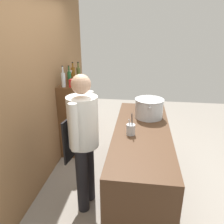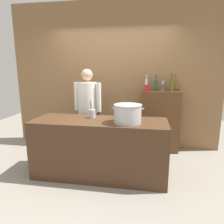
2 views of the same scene
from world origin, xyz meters
TOP-DOWN VIEW (x-y plane):
  - ground_plane at (0.00, 0.00)m, footprint 8.00×8.00m
  - brick_back_panel at (0.00, 1.40)m, footprint 4.40×0.10m
  - prep_counter at (0.00, 0.00)m, footprint 2.05×0.70m
  - bar_cabinet at (0.98, 1.19)m, footprint 0.76×0.32m
  - chef at (-0.37, 0.66)m, footprint 0.52×0.38m
  - stockpot_large at (0.44, -0.09)m, footprint 0.46×0.41m
  - utensil_crock at (-0.15, 0.14)m, footprint 0.10×0.10m
  - wine_bottle_olive at (1.16, 1.13)m, footprint 0.07×0.07m
  - wine_bottle_amber at (1.25, 1.25)m, footprint 0.07×0.07m
  - wine_bottle_green at (0.87, 1.20)m, footprint 0.06×0.06m
  - wine_bottle_clear at (0.69, 1.23)m, footprint 0.06×0.06m
  - wine_glass_tall at (1.01, 1.23)m, footprint 0.08×0.08m
  - spice_tin_red at (0.70, 1.10)m, footprint 0.08×0.08m

SIDE VIEW (x-z plane):
  - ground_plane at x=0.00m, z-range 0.00..0.00m
  - prep_counter at x=0.00m, z-range 0.00..0.90m
  - bar_cabinet at x=0.98m, z-range 0.00..1.24m
  - chef at x=-0.37m, z-range 0.13..1.79m
  - utensil_crock at x=-0.15m, z-range 0.83..1.11m
  - stockpot_large at x=0.44m, z-range 0.90..1.17m
  - spice_tin_red at x=0.70m, z-range 1.24..1.36m
  - wine_bottle_amber at x=1.25m, z-range 1.20..1.50m
  - wine_bottle_green at x=0.87m, z-range 1.20..1.50m
  - wine_bottle_olive at x=1.16m, z-range 1.20..1.51m
  - wine_bottle_clear at x=0.69m, z-range 1.19..1.52m
  - wine_glass_tall at x=1.01m, z-range 1.28..1.47m
  - brick_back_panel at x=0.00m, z-range 0.00..3.00m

